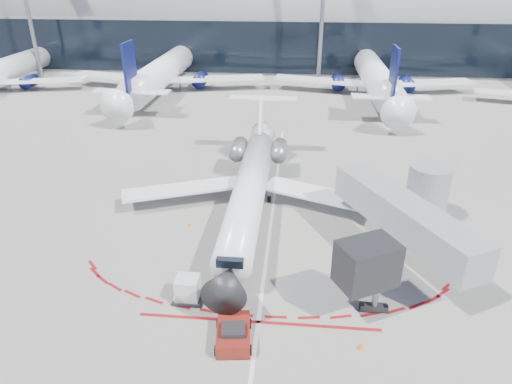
# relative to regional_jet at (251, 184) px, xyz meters

# --- Properties ---
(ground) EXTENTS (260.00, 260.00, 0.00)m
(ground) POSITION_rel_regional_jet_xyz_m (1.83, -2.13, -2.27)
(ground) COLOR slate
(ground) RESTS_ON ground
(apron_centerline) EXTENTS (0.25, 40.00, 0.01)m
(apron_centerline) POSITION_rel_regional_jet_xyz_m (1.83, -0.13, -2.26)
(apron_centerline) COLOR silver
(apron_centerline) RESTS_ON ground
(apron_stop_bar) EXTENTS (14.00, 0.25, 0.01)m
(apron_stop_bar) POSITION_rel_regional_jet_xyz_m (1.83, -13.63, -2.26)
(apron_stop_bar) COLOR maroon
(apron_stop_bar) RESTS_ON ground
(terminal_building) EXTENTS (150.00, 24.15, 24.00)m
(terminal_building) POSITION_rel_regional_jet_xyz_m (1.83, 62.84, 6.25)
(terminal_building) COLOR gray
(terminal_building) RESTS_ON ground
(jet_bridge) EXTENTS (10.03, 15.20, 4.90)m
(jet_bridge) POSITION_rel_regional_jet_xyz_m (11.63, -5.15, 0.74)
(jet_bridge) COLOR #989BA1
(jet_bridge) RESTS_ON ground
(light_mast_west) EXTENTS (0.70, 0.70, 25.00)m
(light_mast_west) POSITION_rel_regional_jet_xyz_m (-43.17, 45.87, 10.23)
(light_mast_west) COLOR slate
(light_mast_west) RESTS_ON ground
(light_mast_centre) EXTENTS (0.70, 0.70, 25.00)m
(light_mast_centre) POSITION_rel_regional_jet_xyz_m (6.83, 45.87, 10.23)
(light_mast_centre) COLOR slate
(light_mast_centre) RESTS_ON ground
(regional_jet) EXTENTS (22.01, 27.14, 6.80)m
(regional_jet) POSITION_rel_regional_jet_xyz_m (0.00, 0.00, 0.00)
(regional_jet) COLOR white
(regional_jet) RESTS_ON ground
(pushback_tug) EXTENTS (2.23, 4.65, 1.19)m
(pushback_tug) POSITION_rel_regional_jet_xyz_m (0.63, -15.21, -1.75)
(pushback_tug) COLOR #62160E
(pushback_tug) RESTS_ON ground
(ramp_worker) EXTENTS (0.69, 0.57, 1.62)m
(ramp_worker) POSITION_rel_regional_jet_xyz_m (-1.07, -11.34, -1.46)
(ramp_worker) COLOR #93D916
(ramp_worker) RESTS_ON ground
(uld_container) EXTENTS (1.73, 1.47, 1.62)m
(uld_container) POSITION_rel_regional_jet_xyz_m (-2.60, -12.09, -1.47)
(uld_container) COLOR black
(uld_container) RESTS_ON ground
(safety_cone_left) EXTENTS (0.31, 0.31, 0.43)m
(safety_cone_left) POSITION_rel_regional_jet_xyz_m (-4.53, -3.40, -2.06)
(safety_cone_left) COLOR orange
(safety_cone_left) RESTS_ON ground
(safety_cone_right) EXTENTS (0.33, 0.33, 0.46)m
(safety_cone_right) POSITION_rel_regional_jet_xyz_m (7.49, -15.13, -2.04)
(safety_cone_right) COLOR orange
(safety_cone_right) RESTS_ON ground
(bg_airliner_1) EXTENTS (37.77, 39.99, 12.22)m
(bg_airliner_1) POSITION_rel_regional_jet_xyz_m (-18.21, 40.23, 3.84)
(bg_airliner_1) COLOR white
(bg_airliner_1) RESTS_ON ground
(bg_airliner_2) EXTENTS (36.97, 39.14, 11.96)m
(bg_airliner_2) POSITION_rel_regional_jet_xyz_m (15.23, 40.65, 3.71)
(bg_airliner_2) COLOR white
(bg_airliner_2) RESTS_ON ground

